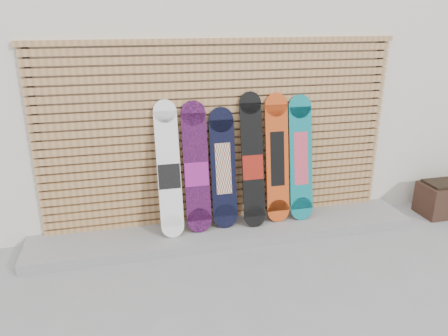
# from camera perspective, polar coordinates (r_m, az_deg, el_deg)

# --- Properties ---
(ground) EXTENTS (80.00, 80.00, 0.00)m
(ground) POSITION_cam_1_polar(r_m,az_deg,el_deg) (4.84, 4.05, -12.33)
(ground) COLOR gray
(ground) RESTS_ON ground
(building) EXTENTS (12.00, 5.00, 3.60)m
(building) POSITION_cam_1_polar(r_m,az_deg,el_deg) (7.65, -0.05, 13.94)
(building) COLOR silver
(building) RESTS_ON ground
(concrete_step) EXTENTS (4.60, 0.70, 0.12)m
(concrete_step) POSITION_cam_1_polar(r_m,az_deg,el_deg) (5.34, 0.29, -8.26)
(concrete_step) COLOR gray
(concrete_step) RESTS_ON ground
(slat_wall) EXTENTS (4.26, 0.08, 2.29)m
(slat_wall) POSITION_cam_1_polar(r_m,az_deg,el_deg) (5.18, -0.46, 4.54)
(slat_wall) COLOR #AC7947
(slat_wall) RESTS_ON ground
(snowboard_0) EXTENTS (0.26, 0.39, 1.54)m
(snowboard_0) POSITION_cam_1_polar(r_m,az_deg,el_deg) (4.96, -7.22, -0.33)
(snowboard_0) COLOR white
(snowboard_0) RESTS_ON concrete_step
(snowboard_1) EXTENTS (0.29, 0.34, 1.51)m
(snowboard_1) POSITION_cam_1_polar(r_m,az_deg,el_deg) (5.03, -3.64, -0.08)
(snowboard_1) COLOR black
(snowboard_1) RESTS_ON concrete_step
(snowboard_2) EXTENTS (0.30, 0.30, 1.42)m
(snowboard_2) POSITION_cam_1_polar(r_m,az_deg,el_deg) (5.13, -0.10, -0.08)
(snowboard_2) COLOR black
(snowboard_2) RESTS_ON concrete_step
(snowboard_3) EXTENTS (0.26, 0.36, 1.58)m
(snowboard_3) POSITION_cam_1_polar(r_m,az_deg,el_deg) (5.16, 3.75, 0.85)
(snowboard_3) COLOR black
(snowboard_3) RESTS_ON concrete_step
(snowboard_4) EXTENTS (0.28, 0.30, 1.55)m
(snowboard_4) POSITION_cam_1_polar(r_m,az_deg,el_deg) (5.30, 6.96, 1.20)
(snowboard_4) COLOR #CB4515
(snowboard_4) RESTS_ON concrete_step
(snowboard_5) EXTENTS (0.29, 0.32, 1.52)m
(snowboard_5) POSITION_cam_1_polar(r_m,az_deg,el_deg) (5.40, 9.99, 1.24)
(snowboard_5) COLOR #0D747C
(snowboard_5) RESTS_ON concrete_step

